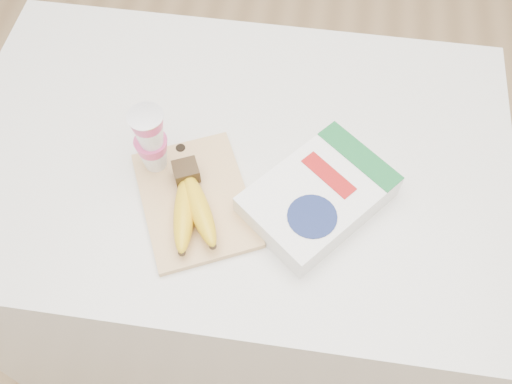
# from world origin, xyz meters

# --- Properties ---
(table) EXTENTS (1.17, 0.78, 0.88)m
(table) POSITION_xyz_m (0.00, 0.00, 0.44)
(table) COLOR silver
(table) RESTS_ON ground
(cutting_board) EXTENTS (0.30, 0.34, 0.01)m
(cutting_board) POSITION_xyz_m (-0.05, -0.13, 0.88)
(cutting_board) COLOR #D9BD77
(cutting_board) RESTS_ON table
(bananas) EXTENTS (0.13, 0.21, 0.06)m
(bananas) POSITION_xyz_m (-0.05, -0.16, 0.91)
(bananas) COLOR #382816
(bananas) RESTS_ON cutting_board
(yogurt_stack) EXTENTS (0.07, 0.07, 0.16)m
(yogurt_stack) POSITION_xyz_m (-0.14, -0.06, 0.98)
(yogurt_stack) COLOR white
(yogurt_stack) RESTS_ON cutting_board
(cereal_box) EXTENTS (0.32, 0.33, 0.06)m
(cereal_box) POSITION_xyz_m (0.19, -0.10, 0.91)
(cereal_box) COLOR white
(cereal_box) RESTS_ON table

